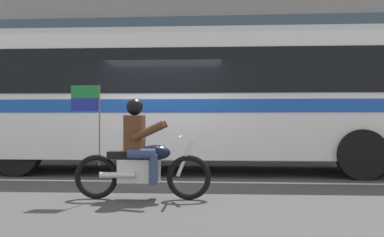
% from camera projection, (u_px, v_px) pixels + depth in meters
% --- Properties ---
extents(ground_plane, '(60.00, 60.00, 0.00)m').
position_uv_depth(ground_plane, '(163.00, 178.00, 9.17)').
color(ground_plane, '#3D3D3F').
extents(sidewalk_curb, '(28.00, 3.80, 0.15)m').
position_uv_depth(sidewalk_curb, '(185.00, 155.00, 14.25)').
color(sidewalk_curb, '#B7B2A8').
rests_on(sidewalk_curb, ground_plane).
extents(lane_center_stripe, '(26.60, 0.14, 0.01)m').
position_uv_depth(lane_center_stripe, '(159.00, 182.00, 8.57)').
color(lane_center_stripe, silver).
rests_on(lane_center_stripe, ground_plane).
extents(transit_bus, '(12.62, 2.83, 3.22)m').
position_uv_depth(transit_bus, '(198.00, 93.00, 10.31)').
color(transit_bus, silver).
rests_on(transit_bus, ground_plane).
extents(motorcycle_with_rider, '(2.20, 0.64, 1.78)m').
position_uv_depth(motorcycle_with_rider, '(141.00, 156.00, 6.69)').
color(motorcycle_with_rider, black).
rests_on(motorcycle_with_rider, ground_plane).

